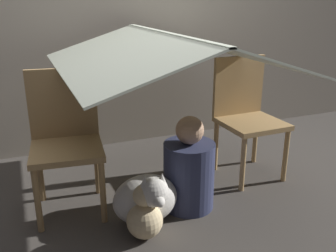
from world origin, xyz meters
The scene contains 8 objects.
ground_plane centered at (0.00, 0.00, 0.00)m, with size 8.80×8.80×0.00m, color #47423D.
wall_back centered at (0.00, 1.18, 1.25)m, with size 7.00×0.05×2.50m.
chair_left centered at (-0.65, 0.21, 0.48)m, with size 0.47×0.47×0.87m.
chair_right centered at (0.65, 0.21, 0.48)m, with size 0.43×0.43×0.87m.
sheet_canopy centered at (0.00, 0.14, 0.98)m, with size 1.32×1.49×0.21m.
person_front centered at (0.05, -0.09, 0.25)m, with size 0.32×0.32×0.61m.
dog centered at (-0.27, -0.18, 0.17)m, with size 0.39×0.39×0.38m.
plush_toy centered at (-0.32, -0.30, 0.13)m, with size 0.21×0.21×0.32m.
Camera 1 is at (-0.88, -2.01, 1.28)m, focal length 40.00 mm.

